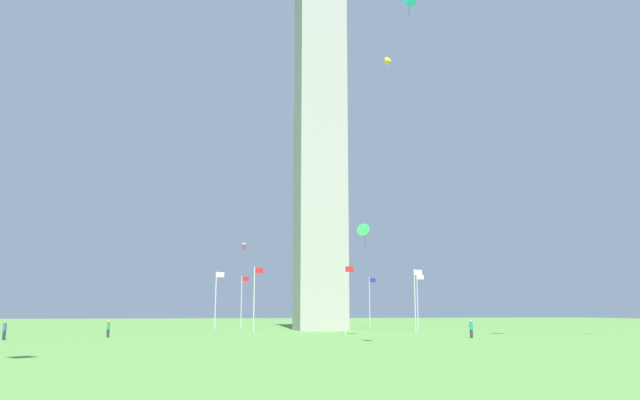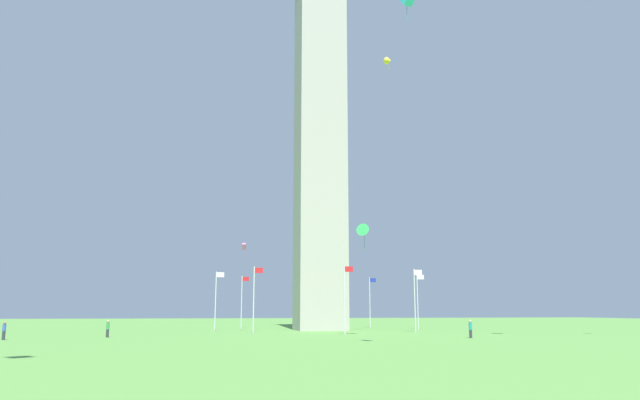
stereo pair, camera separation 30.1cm
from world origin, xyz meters
name	(u,v)px [view 2 (the right image)]	position (x,y,z in m)	size (l,w,h in m)	color
ground_plane	(320,330)	(0.00, 0.00, 0.00)	(260.00, 260.00, 0.00)	#548C3D
obelisk_monument	(320,119)	(0.00, 0.00, 30.57)	(6.73, 6.73, 61.15)	#A8A399
flagpole_n	(418,299)	(14.45, 0.00, 4.35)	(1.12, 0.14, 7.92)	silver
flagpole_ne	(370,300)	(10.24, 10.18, 4.35)	(1.12, 0.14, 7.92)	silver
flagpole_e	(303,300)	(0.06, 14.39, 4.35)	(1.12, 0.14, 7.92)	silver
flagpole_se	(242,299)	(-10.12, 10.18, 4.35)	(1.12, 0.14, 7.92)	silver
flagpole_s	(216,298)	(-14.33, 0.00, 4.35)	(1.12, 0.14, 7.92)	silver
flagpole_sw	(254,296)	(-10.12, -10.18, 4.35)	(1.12, 0.14, 7.92)	silver
flagpole_w	(345,296)	(0.06, -14.39, 4.35)	(1.12, 0.14, 7.92)	silver
flagpole_nw	(415,297)	(10.24, -10.18, 4.35)	(1.12, 0.14, 7.92)	silver
person_blue_shirt	(4,331)	(-34.32, -21.21, 0.84)	(0.32, 0.32, 1.68)	#2D2D38
person_teal_shirt	(470,329)	(10.00, -26.15, 0.88)	(0.32, 0.32, 1.77)	#2D2D38
person_green_shirt	(108,329)	(-25.64, -17.50, 0.86)	(0.32, 0.32, 1.74)	#2D2D38
kite_yellow_delta	(389,61)	(5.46, -16.13, 33.22)	(1.31, 1.39, 1.85)	yellow
kite_green_delta	(364,232)	(1.12, -19.20, 11.29)	(2.06, 2.12, 2.84)	green
kite_pink_box	(244,246)	(-10.94, -3.09, 11.08)	(0.63, 0.88, 1.71)	pink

